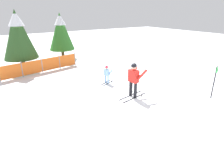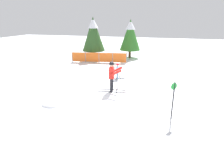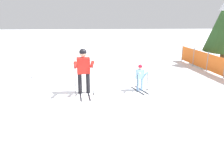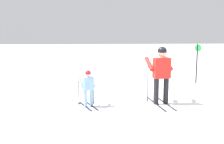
% 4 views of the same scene
% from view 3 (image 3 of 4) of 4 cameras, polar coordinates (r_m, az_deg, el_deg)
% --- Properties ---
extents(ground_plane, '(60.00, 60.00, 0.00)m').
position_cam_3_polar(ground_plane, '(8.53, -8.44, -5.01)').
color(ground_plane, white).
extents(skier_adult, '(1.63, 0.78, 1.69)m').
position_cam_3_polar(skier_adult, '(8.00, -7.47, 1.26)').
color(skier_adult, black).
rests_on(skier_adult, ground_plane).
extents(skier_child, '(1.00, 0.60, 1.05)m').
position_cam_3_polar(skier_child, '(8.38, 7.38, -0.98)').
color(skier_child, black).
rests_on(skier_child, ground_plane).
extents(safety_fence, '(5.02, 0.86, 1.00)m').
position_cam_3_polar(safety_fence, '(12.11, 23.70, 2.47)').
color(safety_fence, gray).
rests_on(safety_fence, ground_plane).
extents(snow_mound, '(0.92, 0.78, 0.37)m').
position_cam_3_polar(snow_mound, '(10.90, -18.41, -1.08)').
color(snow_mound, white).
rests_on(snow_mound, ground_plane).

